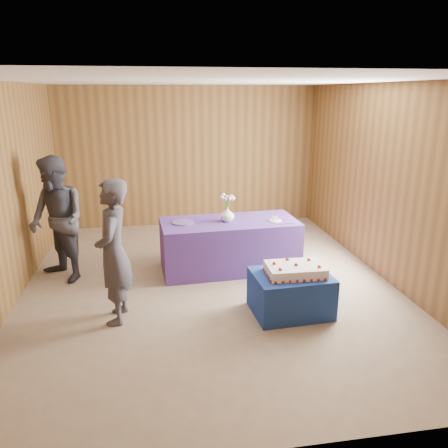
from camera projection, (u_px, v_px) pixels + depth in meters
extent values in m
plane|color=gray|center=(209.00, 284.00, 6.08)|extent=(6.00, 6.00, 0.00)
cube|color=brown|center=(189.00, 157.00, 8.53)|extent=(5.00, 0.04, 2.70)
cube|color=brown|center=(267.00, 286.00, 2.86)|extent=(5.00, 0.04, 2.70)
cube|color=brown|center=(5.00, 197.00, 5.30)|extent=(0.04, 6.00, 2.70)
cube|color=brown|center=(386.00, 183.00, 6.08)|extent=(0.04, 6.00, 2.70)
cube|color=white|center=(207.00, 81.00, 5.30)|extent=(5.00, 6.00, 0.04)
cube|color=#1B3C95|center=(291.00, 293.00, 5.24)|extent=(0.94, 0.75, 0.50)
cube|color=#493289|center=(229.00, 245.00, 6.53)|extent=(2.05, 1.01, 0.75)
cube|color=white|center=(295.00, 270.00, 5.14)|extent=(0.67, 0.46, 0.12)
sphere|color=red|center=(272.00, 283.00, 4.90)|extent=(0.04, 0.04, 0.04)
sphere|color=red|center=(329.00, 279.00, 4.99)|extent=(0.04, 0.04, 0.04)
sphere|color=red|center=(263.00, 268.00, 5.32)|extent=(0.04, 0.04, 0.04)
sphere|color=red|center=(315.00, 265.00, 5.41)|extent=(0.04, 0.04, 0.04)
sphere|color=red|center=(281.00, 268.00, 4.98)|extent=(0.04, 0.04, 0.04)
cone|color=#175E15|center=(284.00, 269.00, 4.99)|extent=(0.01, 0.03, 0.03)
sphere|color=red|center=(307.00, 259.00, 5.24)|extent=(0.04, 0.04, 0.04)
cone|color=#175E15|center=(309.00, 260.00, 5.24)|extent=(0.01, 0.03, 0.03)
sphere|color=red|center=(295.00, 263.00, 5.12)|extent=(0.04, 0.04, 0.04)
cone|color=#175E15|center=(298.00, 264.00, 5.12)|extent=(0.01, 0.03, 0.03)
imported|color=white|center=(227.00, 214.00, 6.37)|extent=(0.23, 0.23, 0.21)
cylinder|color=#2F692A|center=(230.00, 202.00, 6.33)|extent=(0.01, 0.01, 0.15)
sphere|color=#D6C0F9|center=(233.00, 197.00, 6.31)|extent=(0.05, 0.05, 0.05)
cylinder|color=#2F692A|center=(229.00, 202.00, 6.35)|extent=(0.01, 0.01, 0.15)
sphere|color=white|center=(231.00, 196.00, 6.36)|extent=(0.05, 0.05, 0.05)
cylinder|color=#2F692A|center=(227.00, 202.00, 6.36)|extent=(0.01, 0.01, 0.15)
sphere|color=#D6C0F9|center=(227.00, 196.00, 6.39)|extent=(0.05, 0.05, 0.05)
cylinder|color=#2F692A|center=(226.00, 202.00, 6.35)|extent=(0.01, 0.01, 0.15)
sphere|color=white|center=(224.00, 196.00, 6.37)|extent=(0.05, 0.05, 0.05)
cylinder|color=#2F692A|center=(225.00, 202.00, 6.33)|extent=(0.01, 0.01, 0.15)
sphere|color=#D6C0F9|center=(221.00, 197.00, 6.32)|extent=(0.05, 0.05, 0.05)
cylinder|color=#2F692A|center=(225.00, 203.00, 6.31)|extent=(0.01, 0.01, 0.15)
sphere|color=white|center=(222.00, 198.00, 6.26)|extent=(0.05, 0.05, 0.05)
cylinder|color=#2F692A|center=(227.00, 203.00, 6.29)|extent=(0.01, 0.01, 0.15)
sphere|color=#D6C0F9|center=(225.00, 199.00, 6.22)|extent=(0.05, 0.05, 0.05)
cylinder|color=#2F692A|center=(228.00, 203.00, 6.29)|extent=(0.01, 0.01, 0.15)
sphere|color=white|center=(230.00, 199.00, 6.22)|extent=(0.05, 0.05, 0.05)
cylinder|color=#2F692A|center=(230.00, 203.00, 6.30)|extent=(0.01, 0.01, 0.15)
sphere|color=#D6C0F9|center=(233.00, 198.00, 6.26)|extent=(0.05, 0.05, 0.05)
cylinder|color=#5E4A94|center=(183.00, 223.00, 6.31)|extent=(0.39, 0.39, 0.02)
cylinder|color=silver|center=(275.00, 221.00, 6.42)|extent=(0.23, 0.23, 0.01)
cube|color=white|center=(275.00, 218.00, 6.41)|extent=(0.07, 0.06, 0.06)
sphere|color=red|center=(276.00, 216.00, 6.38)|extent=(0.02, 0.02, 0.02)
cube|color=silver|center=(284.00, 224.00, 6.26)|extent=(0.26, 0.03, 0.00)
imported|color=#3A3943|center=(114.00, 252.00, 4.91)|extent=(0.44, 0.64, 1.68)
imported|color=#373742|center=(57.00, 220.00, 6.00)|extent=(1.06, 1.09, 1.76)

